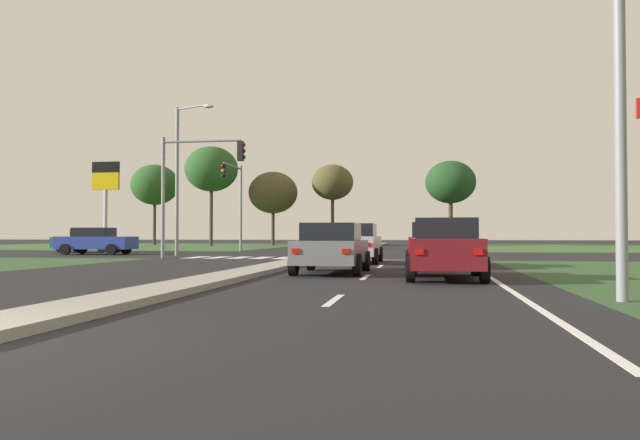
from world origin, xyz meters
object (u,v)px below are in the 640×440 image
car_silver_eighth (357,243)px  treeline_fifth (451,182)px  car_grey_second (332,248)px  car_teal_seventh (90,241)px  car_red_sixth (434,244)px  traffic_signal_far_left (235,191)px  street_lamp_second (181,171)px  fuel_price_totem (106,186)px  car_maroon_fifth (445,248)px  treeline_near (155,185)px  treeline_third (273,193)px  treeline_fourth (333,183)px  car_blue_near (96,241)px  traffic_signal_near_left (192,175)px  car_black_third (349,238)px  car_white_fourth (335,239)px  treeline_second (211,169)px

car_silver_eighth → treeline_fifth: bearing=82.2°
car_grey_second → car_teal_seventh: size_ratio=0.95×
car_red_sixth → traffic_signal_far_left: (-13.05, 17.69, 3.29)m
car_red_sixth → street_lamp_second: (-13.68, 9.67, 3.88)m
traffic_signal_far_left → fuel_price_totem: (-7.43, -3.72, 0.16)m
car_maroon_fifth → treeline_fifth: (2.25, 49.61, 5.84)m
fuel_price_totem → treeline_near: (-9.80, 28.90, 2.51)m
treeline_third → treeline_fourth: bearing=1.5°
car_blue_near → traffic_signal_far_left: (6.37, 6.78, 3.30)m
traffic_signal_near_left → treeline_third: bearing=97.5°
treeline_third → treeline_fourth: treeline_fourth is taller
car_black_third → traffic_signal_near_left: (-3.69, -34.16, 3.27)m
car_white_fourth → car_silver_eighth: 25.95m
car_black_third → traffic_signal_far_left: size_ratio=0.76×
car_white_fourth → car_red_sixth: bearing=105.2°
car_white_fourth → car_maroon_fifth: (7.87, -34.46, 0.03)m
car_blue_near → treeline_fifth: treeline_fifth is taller
car_black_third → treeline_fourth: treeline_fourth is taller
car_black_third → treeline_fifth: 12.30m
car_grey_second → treeline_fourth: (-6.74, 46.22, 5.90)m
traffic_signal_near_left → car_silver_eighth: bearing=-21.0°
traffic_signal_near_left → traffic_signal_far_left: 11.86m
car_grey_second → treeline_third: 48.15m
car_red_sixth → car_silver_eighth: 4.11m
car_blue_near → treeline_third: treeline_third is taller
treeline_fourth → treeline_fifth: bearing=6.8°
car_maroon_fifth → car_silver_eighth: car_silver_eighth is taller
treeline_near → car_teal_seventh: bearing=-73.7°
car_blue_near → car_silver_eighth: bearing=63.2°
car_red_sixth → fuel_price_totem: bearing=145.7°
car_maroon_fifth → treeline_second: (-22.36, 45.04, 7.17)m
car_silver_eighth → car_grey_second: bearing=-90.0°
car_black_third → traffic_signal_near_left: size_ratio=0.77×
car_white_fourth → car_black_third: bearing=-89.1°
car_teal_seventh → traffic_signal_far_left: traffic_signal_far_left is taller
fuel_price_totem → car_black_third: bearing=64.2°
car_black_third → treeline_second: treeline_second is taller
treeline_second → car_blue_near: bearing=-84.4°
traffic_signal_near_left → traffic_signal_far_left: traffic_signal_far_left is taller
fuel_price_totem → traffic_signal_near_left: bearing=-42.1°
car_grey_second → car_black_third: 44.66m
traffic_signal_near_left → treeline_fourth: bearing=87.3°
car_maroon_fifth → fuel_price_totem: bearing=135.6°
car_silver_eighth → treeline_second: (-19.06, 36.13, 7.16)m
car_black_third → car_teal_seventh: (-14.19, -25.23, -0.03)m
car_white_fourth → treeline_near: treeline_near is taller
car_grey_second → fuel_price_totem: fuel_price_totem is taller
treeline_second → treeline_fifth: bearing=10.5°
car_red_sixth → fuel_price_totem: (-20.49, 13.97, 3.45)m
car_red_sixth → treeline_near: 52.82m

